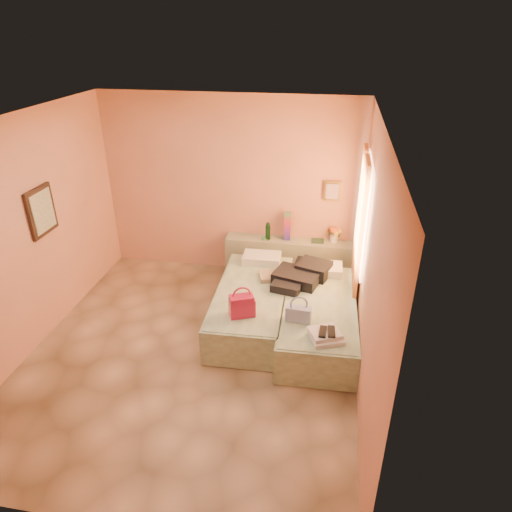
{
  "coord_description": "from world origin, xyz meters",
  "views": [
    {
      "loc": [
        1.55,
        -4.3,
        3.7
      ],
      "look_at": [
        0.64,
        0.85,
        0.98
      ],
      "focal_mm": 32.0,
      "sensor_mm": 36.0,
      "label": 1
    }
  ],
  "objects_px": {
    "magenta_handbag": "(242,305)",
    "towel_stack": "(326,336)",
    "headboard_ledge": "(290,259)",
    "bed_right": "(318,319)",
    "blue_handbag": "(298,314)",
    "flower_vase": "(334,233)",
    "green_book": "(318,241)",
    "bed_left": "(252,305)",
    "water_bottle": "(268,232)"
  },
  "relations": [
    {
      "from": "bed_right",
      "to": "water_bottle",
      "type": "xyz_separation_m",
      "value": [
        -0.88,
        1.43,
        0.54
      ]
    },
    {
      "from": "bed_left",
      "to": "bed_right",
      "type": "bearing_deg",
      "value": -12.37
    },
    {
      "from": "headboard_ledge",
      "to": "towel_stack",
      "type": "height_order",
      "value": "headboard_ledge"
    },
    {
      "from": "blue_handbag",
      "to": "magenta_handbag",
      "type": "bearing_deg",
      "value": -175.77
    },
    {
      "from": "bed_left",
      "to": "blue_handbag",
      "type": "distance_m",
      "value": 0.96
    },
    {
      "from": "towel_stack",
      "to": "water_bottle",
      "type": "bearing_deg",
      "value": 114.7
    },
    {
      "from": "headboard_ledge",
      "to": "towel_stack",
      "type": "relative_size",
      "value": 5.86
    },
    {
      "from": "bed_left",
      "to": "water_bottle",
      "type": "bearing_deg",
      "value": 87.44
    },
    {
      "from": "headboard_ledge",
      "to": "towel_stack",
      "type": "distance_m",
      "value": 2.31
    },
    {
      "from": "towel_stack",
      "to": "flower_vase",
      "type": "bearing_deg",
      "value": 89.56
    },
    {
      "from": "flower_vase",
      "to": "water_bottle",
      "type": "bearing_deg",
      "value": -173.67
    },
    {
      "from": "flower_vase",
      "to": "blue_handbag",
      "type": "bearing_deg",
      "value": -100.41
    },
    {
      "from": "bed_right",
      "to": "towel_stack",
      "type": "distance_m",
      "value": 0.8
    },
    {
      "from": "headboard_ledge",
      "to": "bed_right",
      "type": "bearing_deg",
      "value": -70.41
    },
    {
      "from": "green_book",
      "to": "magenta_handbag",
      "type": "bearing_deg",
      "value": -115.53
    },
    {
      "from": "bed_left",
      "to": "magenta_handbag",
      "type": "bearing_deg",
      "value": -92.91
    },
    {
      "from": "magenta_handbag",
      "to": "towel_stack",
      "type": "height_order",
      "value": "magenta_handbag"
    },
    {
      "from": "bed_left",
      "to": "bed_right",
      "type": "relative_size",
      "value": 1.0
    },
    {
      "from": "water_bottle",
      "to": "towel_stack",
      "type": "xyz_separation_m",
      "value": [
        1.0,
        -2.17,
        -0.24
      ]
    },
    {
      "from": "bed_right",
      "to": "magenta_handbag",
      "type": "bearing_deg",
      "value": -156.5
    },
    {
      "from": "flower_vase",
      "to": "green_book",
      "type": "bearing_deg",
      "value": -168.08
    },
    {
      "from": "flower_vase",
      "to": "magenta_handbag",
      "type": "xyz_separation_m",
      "value": [
        -1.05,
        -1.98,
        -0.15
      ]
    },
    {
      "from": "towel_stack",
      "to": "bed_right",
      "type": "bearing_deg",
      "value": 98.95
    },
    {
      "from": "magenta_handbag",
      "to": "towel_stack",
      "type": "bearing_deg",
      "value": -39.93
    },
    {
      "from": "flower_vase",
      "to": "magenta_handbag",
      "type": "relative_size",
      "value": 0.94
    },
    {
      "from": "water_bottle",
      "to": "bed_right",
      "type": "bearing_deg",
      "value": -58.4
    },
    {
      "from": "towel_stack",
      "to": "bed_left",
      "type": "bearing_deg",
      "value": 138.34
    },
    {
      "from": "water_bottle",
      "to": "flower_vase",
      "type": "xyz_separation_m",
      "value": [
        1.02,
        0.11,
        0.01
      ]
    },
    {
      "from": "headboard_ledge",
      "to": "water_bottle",
      "type": "xyz_separation_m",
      "value": [
        -0.36,
        -0.04,
        0.46
      ]
    },
    {
      "from": "bed_left",
      "to": "green_book",
      "type": "height_order",
      "value": "green_book"
    },
    {
      "from": "flower_vase",
      "to": "headboard_ledge",
      "type": "bearing_deg",
      "value": -173.73
    },
    {
      "from": "bed_left",
      "to": "blue_handbag",
      "type": "bearing_deg",
      "value": -43.24
    },
    {
      "from": "headboard_ledge",
      "to": "bed_right",
      "type": "xyz_separation_m",
      "value": [
        0.52,
        -1.47,
        -0.08
      ]
    },
    {
      "from": "water_bottle",
      "to": "towel_stack",
      "type": "relative_size",
      "value": 0.78
    },
    {
      "from": "bed_right",
      "to": "water_bottle",
      "type": "height_order",
      "value": "water_bottle"
    },
    {
      "from": "flower_vase",
      "to": "blue_handbag",
      "type": "xyz_separation_m",
      "value": [
        -0.36,
        -1.97,
        -0.2
      ]
    },
    {
      "from": "magenta_handbag",
      "to": "towel_stack",
      "type": "relative_size",
      "value": 0.86
    },
    {
      "from": "bed_right",
      "to": "water_bottle",
      "type": "bearing_deg",
      "value": 119.83
    },
    {
      "from": "water_bottle",
      "to": "blue_handbag",
      "type": "relative_size",
      "value": 0.92
    },
    {
      "from": "flower_vase",
      "to": "magenta_handbag",
      "type": "distance_m",
      "value": 2.24
    },
    {
      "from": "bed_right",
      "to": "flower_vase",
      "type": "xyz_separation_m",
      "value": [
        0.13,
        1.55,
        0.54
      ]
    },
    {
      "from": "blue_handbag",
      "to": "headboard_ledge",
      "type": "bearing_deg",
      "value": 102.62
    },
    {
      "from": "headboard_ledge",
      "to": "magenta_handbag",
      "type": "distance_m",
      "value": 1.97
    },
    {
      "from": "towel_stack",
      "to": "green_book",
      "type": "bearing_deg",
      "value": 95.85
    },
    {
      "from": "headboard_ledge",
      "to": "bed_right",
      "type": "distance_m",
      "value": 1.57
    },
    {
      "from": "flower_vase",
      "to": "magenta_handbag",
      "type": "bearing_deg",
      "value": -117.86
    },
    {
      "from": "water_bottle",
      "to": "bed_left",
      "type": "bearing_deg",
      "value": -90.8
    },
    {
      "from": "magenta_handbag",
      "to": "blue_handbag",
      "type": "bearing_deg",
      "value": -22.94
    },
    {
      "from": "green_book",
      "to": "magenta_handbag",
      "type": "xyz_separation_m",
      "value": [
        -0.8,
        -1.93,
        -0.02
      ]
    },
    {
      "from": "headboard_ledge",
      "to": "flower_vase",
      "type": "distance_m",
      "value": 0.81
    }
  ]
}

